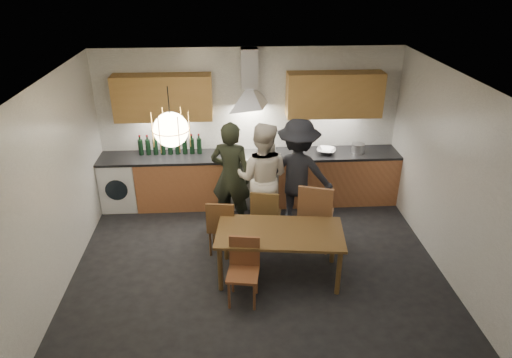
{
  "coord_description": "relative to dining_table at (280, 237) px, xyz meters",
  "views": [
    {
      "loc": [
        -0.33,
        -5.05,
        3.87
      ],
      "look_at": [
        0.0,
        0.4,
        1.2
      ],
      "focal_mm": 32.0,
      "sensor_mm": 36.0,
      "label": 1
    }
  ],
  "objects": [
    {
      "name": "dining_table",
      "position": [
        0.0,
        0.0,
        0.0
      ],
      "size": [
        1.71,
        0.99,
        0.69
      ],
      "rotation": [
        0.0,
        0.0,
        -0.11
      ],
      "color": "brown",
      "rests_on": "ground"
    },
    {
      "name": "person_right",
      "position": [
        0.41,
        1.31,
        0.27
      ],
      "size": [
        1.26,
        0.91,
        1.75
      ],
      "primitive_type": "imported",
      "rotation": [
        0.0,
        0.0,
        2.89
      ],
      "color": "black",
      "rests_on": "ground"
    },
    {
      "name": "chair_back_right",
      "position": [
        0.57,
        0.59,
        0.0
      ],
      "size": [
        0.6,
        0.6,
        1.06
      ],
      "rotation": [
        0.0,
        0.0,
        2.84
      ],
      "color": "brown",
      "rests_on": "ground"
    },
    {
      "name": "counter_run",
      "position": [
        -0.25,
        2.07,
        -0.16
      ],
      "size": [
        5.0,
        0.62,
        0.9
      ],
      "color": "#CB7F4E",
      "rests_on": "ground"
    },
    {
      "name": "stock_pot",
      "position": [
        1.53,
        2.04,
        0.36
      ],
      "size": [
        0.24,
        0.24,
        0.15
      ],
      "primitive_type": "cylinder",
      "rotation": [
        0.0,
        0.0,
        0.15
      ],
      "color": "silver",
      "rests_on": "counter_run"
    },
    {
      "name": "wall_fixtures",
      "position": [
        -0.28,
        2.18,
        1.26
      ],
      "size": [
        4.3,
        0.54,
        1.1
      ],
      "color": "tan",
      "rests_on": "ground"
    },
    {
      "name": "chair_back_left",
      "position": [
        -0.76,
        0.56,
        -0.12
      ],
      "size": [
        0.43,
        0.43,
        0.86
      ],
      "rotation": [
        0.0,
        0.0,
        3.02
      ],
      "color": "brown",
      "rests_on": "ground"
    },
    {
      "name": "ground",
      "position": [
        -0.28,
        0.12,
        -0.61
      ],
      "size": [
        5.0,
        5.0,
        0.0
      ],
      "primitive_type": "plane",
      "color": "black",
      "rests_on": "ground"
    },
    {
      "name": "chair_back_mid",
      "position": [
        -0.13,
        0.76,
        -0.09
      ],
      "size": [
        0.48,
        0.48,
        0.9
      ],
      "rotation": [
        0.0,
        0.0,
        2.93
      ],
      "color": "brown",
      "rests_on": "ground"
    },
    {
      "name": "range_stove",
      "position": [
        -0.28,
        2.06,
        -0.17
      ],
      "size": [
        0.9,
        0.6,
        0.92
      ],
      "color": "silver",
      "rests_on": "ground"
    },
    {
      "name": "person_left",
      "position": [
        -0.61,
        1.33,
        0.25
      ],
      "size": [
        0.72,
        0.57,
        1.72
      ],
      "primitive_type": "imported",
      "rotation": [
        0.0,
        0.0,
        2.86
      ],
      "color": "black",
      "rests_on": "ground"
    },
    {
      "name": "chair_front",
      "position": [
        -0.48,
        -0.4,
        -0.13
      ],
      "size": [
        0.43,
        0.43,
        0.84
      ],
      "rotation": [
        0.0,
        0.0,
        -0.16
      ],
      "color": "brown",
      "rests_on": "ground"
    },
    {
      "name": "pendant_lamp",
      "position": [
        -1.28,
        0.02,
        1.49
      ],
      "size": [
        0.43,
        0.43,
        0.7
      ],
      "color": "black",
      "rests_on": "ground"
    },
    {
      "name": "person_mid",
      "position": [
        -0.14,
        1.22,
        0.26
      ],
      "size": [
        0.98,
        0.85,
        1.74
      ],
      "primitive_type": "imported",
      "rotation": [
        0.0,
        0.0,
        2.89
      ],
      "color": "beige",
      "rests_on": "ground"
    },
    {
      "name": "room_shell",
      "position": [
        -0.28,
        0.12,
        1.1
      ],
      "size": [
        5.02,
        4.52,
        2.61
      ],
      "color": "white",
      "rests_on": "ground"
    },
    {
      "name": "mixing_bowl",
      "position": [
        1.0,
        2.04,
        0.33
      ],
      "size": [
        0.4,
        0.4,
        0.08
      ],
      "primitive_type": "imported",
      "rotation": [
        0.0,
        0.0,
        -0.34
      ],
      "color": "silver",
      "rests_on": "counter_run"
    },
    {
      "name": "wine_bottles",
      "position": [
        -1.6,
        2.17,
        0.46
      ],
      "size": [
        1.04,
        0.08,
        0.34
      ],
      "color": "black",
      "rests_on": "counter_run"
    }
  ]
}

